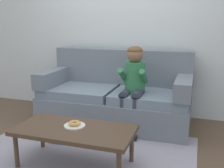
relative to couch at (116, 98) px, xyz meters
name	(u,v)px	position (x,y,z in m)	size (l,w,h in m)	color
ground	(90,147)	(-0.05, -0.86, -0.36)	(10.00, 10.00, 0.00)	brown
wall_back	(124,22)	(-0.05, 0.54, 1.04)	(8.00, 0.10, 2.80)	silver
area_rug	(80,157)	(-0.05, -1.11, -0.35)	(2.35, 1.71, 0.01)	#9993A3
couch	(116,98)	(0.00, 0.00, 0.00)	(2.04, 0.90, 1.01)	slate
coffee_table	(75,132)	(-0.03, -1.26, 0.00)	(1.16, 0.57, 0.39)	#4C3828
person_child	(133,80)	(0.30, -0.21, 0.31)	(0.34, 0.58, 1.10)	#337A4C
plate	(75,126)	(-0.05, -1.22, 0.04)	(0.21, 0.21, 0.01)	white
donut	(75,123)	(-0.05, -1.22, 0.07)	(0.12, 0.12, 0.04)	tan
toy_controller	(57,141)	(-0.45, -0.89, -0.33)	(0.23, 0.09, 0.05)	blue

